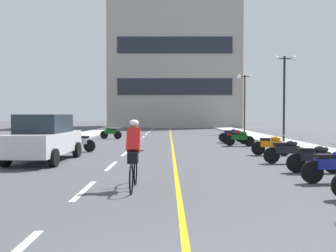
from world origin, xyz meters
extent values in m
plane|color=#47474C|center=(0.00, 21.00, 0.00)|extent=(140.00, 140.00, 0.00)
cube|color=#B7B2A8|center=(-7.20, 24.00, 0.06)|extent=(2.40, 72.00, 0.12)
cube|color=#B7B2A8|center=(7.20, 24.00, 0.06)|extent=(2.40, 72.00, 0.12)
cube|color=silver|center=(-2.00, 6.00, 0.00)|extent=(0.14, 2.20, 0.01)
cube|color=silver|center=(-2.00, 10.00, 0.00)|extent=(0.14, 2.20, 0.01)
cube|color=silver|center=(-2.00, 14.00, 0.00)|extent=(0.14, 2.20, 0.01)
cube|color=silver|center=(-2.00, 18.00, 0.00)|extent=(0.14, 2.20, 0.01)
cube|color=silver|center=(-2.00, 22.00, 0.00)|extent=(0.14, 2.20, 0.01)
cube|color=silver|center=(-2.00, 26.00, 0.00)|extent=(0.14, 2.20, 0.01)
cube|color=silver|center=(-2.00, 30.00, 0.00)|extent=(0.14, 2.20, 0.01)
cube|color=silver|center=(-2.00, 34.00, 0.00)|extent=(0.14, 2.20, 0.01)
cube|color=silver|center=(-2.00, 38.00, 0.00)|extent=(0.14, 2.20, 0.01)
cube|color=silver|center=(-2.00, 42.00, 0.00)|extent=(0.14, 2.20, 0.01)
cube|color=silver|center=(-2.00, 46.00, 0.00)|extent=(0.14, 2.20, 0.01)
cube|color=gold|center=(0.25, 24.00, 0.00)|extent=(0.12, 66.00, 0.01)
cube|color=#9E998E|center=(0.93, 49.97, 9.33)|extent=(18.52, 9.95, 18.66)
cube|color=#1E232D|center=(0.93, 44.95, 5.60)|extent=(15.56, 0.10, 2.24)
cube|color=#1E232D|center=(0.93, 44.95, 11.20)|extent=(15.56, 0.10, 2.24)
cylinder|color=black|center=(7.38, 19.85, 2.81)|extent=(0.14, 0.14, 5.38)
cylinder|color=black|center=(7.38, 19.85, 5.35)|extent=(1.10, 0.08, 0.08)
sphere|color=white|center=(6.83, 19.85, 5.35)|extent=(0.36, 0.36, 0.36)
sphere|color=white|center=(7.93, 19.85, 5.35)|extent=(0.36, 0.36, 0.36)
cylinder|color=black|center=(7.21, 30.49, 2.83)|extent=(0.14, 0.14, 5.41)
cylinder|color=black|center=(7.21, 30.49, 5.38)|extent=(1.10, 0.08, 0.08)
sphere|color=white|center=(6.66, 30.49, 5.38)|extent=(0.36, 0.36, 0.36)
sphere|color=white|center=(7.76, 30.49, 5.38)|extent=(0.36, 0.36, 0.36)
cylinder|color=black|center=(-5.58, 12.57, 0.32)|extent=(0.24, 0.65, 0.64)
cylinder|color=black|center=(-3.88, 12.53, 0.32)|extent=(0.24, 0.65, 0.64)
cylinder|color=black|center=(-5.65, 9.77, 0.32)|extent=(0.24, 0.65, 0.64)
cylinder|color=black|center=(-3.95, 9.73, 0.32)|extent=(0.24, 0.65, 0.64)
cube|color=#B7B7BC|center=(-4.77, 11.15, 0.72)|extent=(1.80, 4.24, 0.80)
cube|color=#1E2833|center=(-4.77, 11.15, 1.47)|extent=(1.61, 2.24, 0.70)
cylinder|color=black|center=(3.81, 6.85, 0.30)|extent=(0.61, 0.16, 0.60)
cube|color=navy|center=(4.35, 6.90, 0.52)|extent=(0.92, 0.37, 0.28)
cube|color=black|center=(4.11, 6.88, 0.72)|extent=(0.46, 0.28, 0.10)
cylinder|color=black|center=(5.10, 8.44, 0.30)|extent=(0.61, 0.15, 0.60)
cylinder|color=black|center=(4.01, 8.54, 0.30)|extent=(0.61, 0.15, 0.60)
cube|color=black|center=(4.56, 8.49, 0.52)|extent=(0.92, 0.36, 0.28)
ellipsoid|color=black|center=(4.75, 8.47, 0.74)|extent=(0.46, 0.28, 0.22)
cube|color=black|center=(4.31, 8.51, 0.72)|extent=(0.46, 0.28, 0.10)
cylinder|color=silver|center=(5.10, 8.44, 0.90)|extent=(0.08, 0.60, 0.03)
cylinder|color=black|center=(4.94, 10.62, 0.30)|extent=(0.60, 0.13, 0.60)
cylinder|color=black|center=(3.84, 10.57, 0.30)|extent=(0.60, 0.13, 0.60)
cube|color=black|center=(4.39, 10.59, 0.52)|extent=(0.91, 0.32, 0.28)
ellipsoid|color=black|center=(4.59, 10.60, 0.74)|extent=(0.45, 0.26, 0.22)
cube|color=black|center=(4.14, 10.58, 0.72)|extent=(0.45, 0.26, 0.10)
cylinder|color=silver|center=(4.94, 10.62, 0.90)|extent=(0.06, 0.60, 0.03)
cylinder|color=black|center=(5.11, 13.02, 0.30)|extent=(0.61, 0.22, 0.60)
cylinder|color=black|center=(4.03, 13.23, 0.30)|extent=(0.61, 0.22, 0.60)
cube|color=orange|center=(4.57, 13.12, 0.52)|extent=(0.94, 0.45, 0.28)
ellipsoid|color=orange|center=(4.77, 13.08, 0.74)|extent=(0.48, 0.32, 0.22)
cube|color=black|center=(4.33, 13.17, 0.72)|extent=(0.48, 0.32, 0.10)
cylinder|color=silver|center=(5.11, 13.02, 0.90)|extent=(0.15, 0.59, 0.03)
cylinder|color=black|center=(-4.86, 14.91, 0.30)|extent=(0.60, 0.27, 0.60)
cylinder|color=black|center=(-3.81, 14.59, 0.30)|extent=(0.60, 0.27, 0.60)
cube|color=#B2B2B7|center=(-4.33, 14.75, 0.52)|extent=(0.94, 0.53, 0.28)
ellipsoid|color=#B2B2B7|center=(-4.52, 14.81, 0.74)|extent=(0.49, 0.36, 0.22)
cube|color=black|center=(-4.09, 14.67, 0.72)|extent=(0.49, 0.36, 0.10)
cylinder|color=silver|center=(-4.86, 14.91, 0.90)|extent=(0.20, 0.58, 0.03)
cylinder|color=black|center=(4.63, 17.50, 0.30)|extent=(0.60, 0.30, 0.60)
cylinder|color=black|center=(3.59, 17.87, 0.30)|extent=(0.60, 0.30, 0.60)
cube|color=#0C4C19|center=(4.11, 17.68, 0.52)|extent=(0.94, 0.57, 0.28)
ellipsoid|color=#0C4C19|center=(4.30, 17.61, 0.74)|extent=(0.50, 0.38, 0.22)
cube|color=black|center=(3.88, 17.77, 0.72)|extent=(0.50, 0.38, 0.10)
cylinder|color=silver|center=(4.63, 17.50, 0.90)|extent=(0.23, 0.57, 0.03)
cylinder|color=black|center=(4.68, 19.19, 0.30)|extent=(0.60, 0.28, 0.60)
cylinder|color=black|center=(3.63, 19.53, 0.30)|extent=(0.60, 0.28, 0.60)
cube|color=maroon|center=(4.16, 19.36, 0.52)|extent=(0.94, 0.54, 0.28)
ellipsoid|color=maroon|center=(4.35, 19.29, 0.74)|extent=(0.49, 0.36, 0.22)
cube|color=black|center=(3.92, 19.43, 0.72)|extent=(0.49, 0.36, 0.10)
cylinder|color=silver|center=(4.68, 19.19, 0.90)|extent=(0.21, 0.58, 0.03)
cylinder|color=black|center=(4.75, 20.84, 0.30)|extent=(0.61, 0.18, 0.60)
cylinder|color=black|center=(3.66, 20.70, 0.30)|extent=(0.61, 0.18, 0.60)
cube|color=navy|center=(4.21, 20.77, 0.52)|extent=(0.93, 0.39, 0.28)
ellipsoid|color=navy|center=(4.41, 20.80, 0.74)|extent=(0.47, 0.29, 0.22)
cube|color=black|center=(3.96, 20.74, 0.72)|extent=(0.47, 0.29, 0.10)
cylinder|color=silver|center=(4.75, 20.84, 0.90)|extent=(0.11, 0.60, 0.03)
cylinder|color=black|center=(-4.79, 23.83, 0.30)|extent=(0.61, 0.25, 0.60)
cylinder|color=black|center=(-3.73, 23.55, 0.30)|extent=(0.61, 0.25, 0.60)
cube|color=#0C4C19|center=(-4.26, 23.69, 0.52)|extent=(0.94, 0.50, 0.28)
ellipsoid|color=#0C4C19|center=(-4.45, 23.74, 0.74)|extent=(0.49, 0.34, 0.22)
cube|color=black|center=(-4.02, 23.63, 0.72)|extent=(0.49, 0.34, 0.10)
cylinder|color=silver|center=(-4.79, 23.83, 0.90)|extent=(0.18, 0.59, 0.03)
torus|color=black|center=(-0.84, 6.71, 0.34)|extent=(0.04, 0.72, 0.72)
torus|color=black|center=(-0.83, 5.66, 0.34)|extent=(0.04, 0.72, 0.72)
cylinder|color=black|center=(-0.84, 6.16, 0.64)|extent=(0.04, 0.95, 0.04)
cube|color=black|center=(-0.84, 6.01, 0.86)|extent=(0.10, 0.20, 0.06)
cylinder|color=black|center=(-0.84, 6.61, 0.89)|extent=(0.42, 0.03, 0.03)
cube|color=black|center=(-0.84, 6.06, 0.79)|extent=(0.24, 0.36, 0.28)
cube|color=red|center=(-0.84, 6.21, 1.19)|extent=(0.32, 0.46, 0.61)
sphere|color=#8C6647|center=(-0.84, 6.34, 1.54)|extent=(0.20, 0.20, 0.20)
ellipsoid|color=white|center=(-0.84, 6.34, 1.61)|extent=(0.24, 0.26, 0.16)
camera|label=1|loc=(0.01, -2.27, 1.82)|focal=37.25mm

